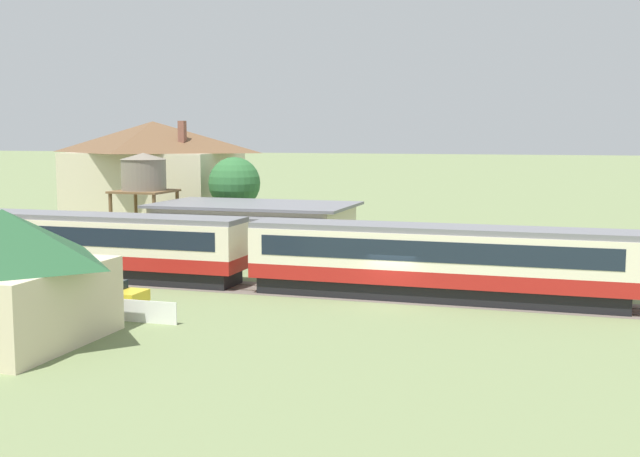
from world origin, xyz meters
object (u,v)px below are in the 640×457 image
Objects in this scene: station_building at (254,230)px; station_house_brown_roof at (154,175)px; water_tower at (144,175)px; parked_car_yellow at (104,293)px; yard_tree_0 at (234,183)px; cottage_dark_green_roof at (5,274)px; passenger_train at (441,259)px.

station_building is 0.96× the size of station_house_brown_roof.
water_tower reaches higher than parked_car_yellow.
station_house_brown_roof is 2.03× the size of water_tower.
water_tower reaches higher than yard_tree_0.
yard_tree_0 is at bearing 45.19° from water_tower.
cottage_dark_green_roof reaches higher than station_building.
parked_car_yellow is 0.63× the size of yard_tree_0.
station_building is 18.19m from station_house_brown_roof.
cottage_dark_green_roof is at bearing -72.16° from water_tower.
cottage_dark_green_roof is 8.34m from parked_car_yellow.
cottage_dark_green_roof is at bearing -83.93° from yard_tree_0.
water_tower is at bearing 114.52° from parked_car_yellow.
station_building is at bearing 143.67° from passenger_train.
passenger_train is 27.76m from water_tower.
water_tower is at bearing -134.81° from yard_tree_0.
station_house_brown_roof is 38.78m from cottage_dark_green_roof.
parked_car_yellow is at bearing -65.94° from station_house_brown_roof.
yard_tree_0 reaches higher than cottage_dark_green_roof.
water_tower is at bearing 171.87° from station_building.
station_building is 2.05× the size of yard_tree_0.
water_tower is 21.02m from parked_car_yellow.
water_tower is at bearing 107.84° from cottage_dark_green_roof.
passenger_train is at bearing -36.33° from station_building.
station_building is at bearing -56.66° from yard_tree_0.
station_building is at bearing 87.87° from cottage_dark_green_roof.
station_house_brown_roof is 2.15× the size of yard_tree_0.
parked_car_yellow is (-16.41, -6.27, -1.60)m from passenger_train.
yard_tree_0 is (-4.34, 6.59, 2.85)m from station_building.
cottage_dark_green_roof is at bearing -92.13° from station_building.
passenger_train is 4.26× the size of station_house_brown_roof.
station_house_brown_roof is 3.39× the size of parked_car_yellow.
station_building is 1.74× the size of cottage_dark_green_roof.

